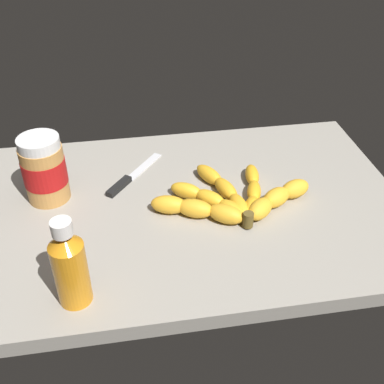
{
  "coord_description": "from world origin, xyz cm",
  "views": [
    {
      "loc": [
        -12.1,
        -73.93,
        58.1
      ],
      "look_at": [
        -0.59,
        -4.0,
        5.82
      ],
      "focal_mm": 44.47,
      "sensor_mm": 36.0,
      "label": 1
    }
  ],
  "objects_px": {
    "honey_bottle": "(70,266)",
    "butter_knife": "(130,177)",
    "banana_bunch": "(232,198)",
    "peanut_butter_jar": "(44,170)"
  },
  "relations": [
    {
      "from": "banana_bunch",
      "to": "honey_bottle",
      "type": "relative_size",
      "value": 2.1
    },
    {
      "from": "honey_bottle",
      "to": "butter_knife",
      "type": "distance_m",
      "value": 0.34
    },
    {
      "from": "banana_bunch",
      "to": "honey_bottle",
      "type": "distance_m",
      "value": 0.36
    },
    {
      "from": "banana_bunch",
      "to": "honey_bottle",
      "type": "height_order",
      "value": "honey_bottle"
    },
    {
      "from": "honey_bottle",
      "to": "butter_knife",
      "type": "bearing_deg",
      "value": 71.91
    },
    {
      "from": "peanut_butter_jar",
      "to": "honey_bottle",
      "type": "bearing_deg",
      "value": -77.67
    },
    {
      "from": "peanut_butter_jar",
      "to": "honey_bottle",
      "type": "distance_m",
      "value": 0.29
    },
    {
      "from": "peanut_butter_jar",
      "to": "honey_bottle",
      "type": "relative_size",
      "value": 0.87
    },
    {
      "from": "honey_bottle",
      "to": "butter_knife",
      "type": "xyz_separation_m",
      "value": [
        0.1,
        0.32,
        -0.07
      ]
    },
    {
      "from": "banana_bunch",
      "to": "honey_bottle",
      "type": "xyz_separation_m",
      "value": [
        -0.3,
        -0.19,
        0.06
      ]
    }
  ]
}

